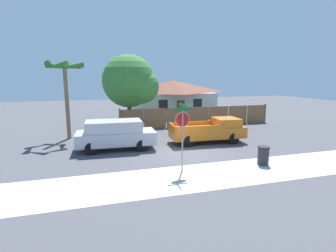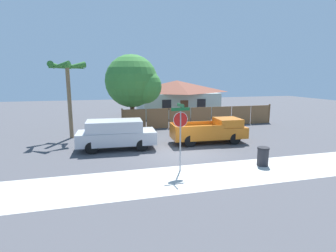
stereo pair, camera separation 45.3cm
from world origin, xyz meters
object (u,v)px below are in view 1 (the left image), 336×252
Objects in this scene: palm_tree at (65,73)px; orange_pickup at (210,130)px; trash_bin at (263,155)px; house at (173,97)px; stop_sign at (182,126)px; red_suv at (116,134)px; oak_tree at (132,82)px.

orange_pickup is (9.52, -4.02, -3.96)m from palm_tree.
palm_tree is at bearing 137.84° from trash_bin.
trash_bin is (-0.99, -18.84, -1.64)m from house.
trash_bin is at bearing -42.16° from palm_tree.
red_suv is at bearing 114.60° from stop_sign.
house is 19.28m from stop_sign.
house is 14.97m from palm_tree.
house reaches higher than orange_pickup.
oak_tree is 1.31× the size of red_suv.
orange_pickup is 1.59× the size of stop_sign.
oak_tree is at bearing 124.43° from orange_pickup.
oak_tree reaches higher than red_suv.
palm_tree is (-5.20, -3.03, 0.76)m from oak_tree.
house is at bearing 41.08° from palm_tree.
palm_tree is at bearing -149.76° from oak_tree.
red_suv is 0.95× the size of orange_pickup.
palm_tree is 1.70× the size of stop_sign.
orange_pickup is (4.32, -7.06, -3.20)m from oak_tree.
house is 13.85m from orange_pickup.
palm_tree reaches higher than trash_bin.
orange_pickup is (-1.58, -13.70, -1.28)m from house.
palm_tree is 6.31m from red_suv.
red_suv is 8.76m from trash_bin.
oak_tree is 12.02m from stop_sign.
stop_sign is 4.70m from trash_bin.
red_suv is at bearing -107.03° from oak_tree.
house is at bearing 62.44° from red_suv.
orange_pickup is at bearing 2.81° from red_suv.
stop_sign is 3.39× the size of trash_bin.
stop_sign is (-5.35, -18.52, 0.11)m from house.
stop_sign is at bearing -87.32° from oak_tree.
oak_tree is 1.16× the size of palm_tree.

